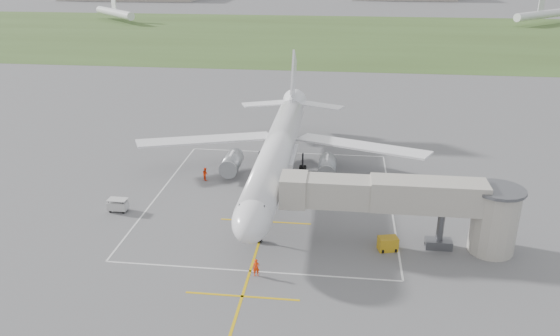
# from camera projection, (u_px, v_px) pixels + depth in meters

# --- Properties ---
(ground) EXTENTS (700.00, 700.00, 0.00)m
(ground) POSITION_uv_depth(u_px,v_px,m) (277.00, 185.00, 69.12)
(ground) COLOR #58585A
(ground) RESTS_ON ground
(grass_strip) EXTENTS (700.00, 120.00, 0.02)m
(grass_strip) POSITION_uv_depth(u_px,v_px,m) (324.00, 35.00, 188.87)
(grass_strip) COLOR #394F22
(grass_strip) RESTS_ON ground
(apron_markings) EXTENTS (28.20, 60.00, 0.01)m
(apron_markings) POSITION_uv_depth(u_px,v_px,m) (271.00, 205.00, 63.76)
(apron_markings) COLOR gold
(apron_markings) RESTS_ON ground
(airliner) EXTENTS (38.93, 46.75, 13.52)m
(airliner) POSITION_uv_depth(u_px,v_px,m) (278.00, 151.00, 68.17)
(airliner) COLOR silver
(airliner) RESTS_ON ground
(jet_bridge) EXTENTS (23.40, 5.00, 7.20)m
(jet_bridge) POSITION_uv_depth(u_px,v_px,m) (419.00, 204.00, 53.18)
(jet_bridge) COLOR #ABA79B
(jet_bridge) RESTS_ON ground
(gpu_unit) EXTENTS (2.12, 1.70, 1.41)m
(gpu_unit) POSITION_uv_depth(u_px,v_px,m) (388.00, 244.00, 54.01)
(gpu_unit) COLOR #B98D17
(gpu_unit) RESTS_ON ground
(baggage_cart) EXTENTS (2.19, 1.36, 1.50)m
(baggage_cart) POSITION_uv_depth(u_px,v_px,m) (118.00, 205.00, 62.04)
(baggage_cart) COLOR #B6B6B6
(baggage_cart) RESTS_ON ground
(ramp_worker_nose) EXTENTS (0.68, 0.51, 1.69)m
(ramp_worker_nose) POSITION_uv_depth(u_px,v_px,m) (256.00, 268.00, 49.67)
(ramp_worker_nose) COLOR #F83407
(ramp_worker_nose) RESTS_ON ground
(ramp_worker_wing) EXTENTS (1.01, 1.05, 1.71)m
(ramp_worker_wing) POSITION_uv_depth(u_px,v_px,m) (205.00, 174.00, 70.38)
(ramp_worker_wing) COLOR #F93307
(ramp_worker_wing) RESTS_ON ground
(distant_aircraft) EXTENTS (196.12, 37.47, 8.85)m
(distant_aircraft) POSITION_uv_depth(u_px,v_px,m) (324.00, 14.00, 220.04)
(distant_aircraft) COLOR silver
(distant_aircraft) RESTS_ON ground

